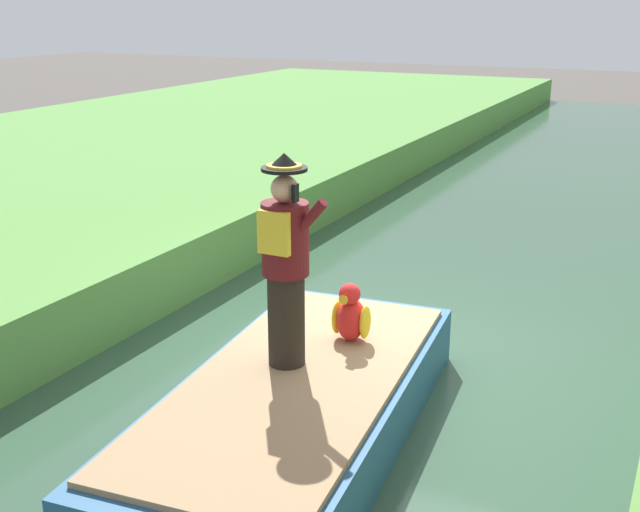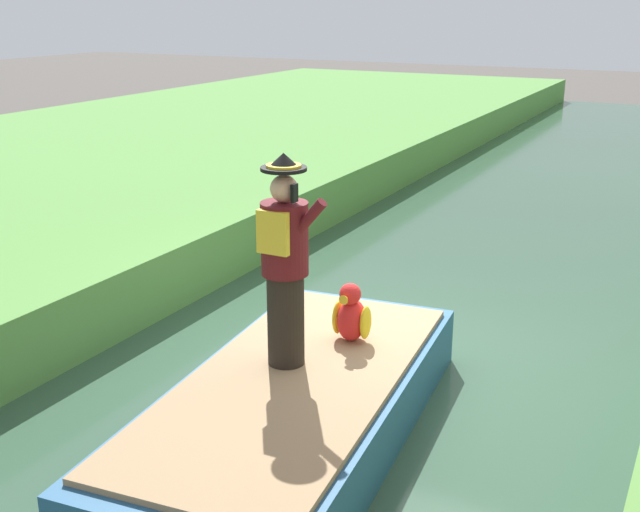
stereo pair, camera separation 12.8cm
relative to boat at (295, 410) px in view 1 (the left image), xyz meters
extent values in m
plane|color=#4C4742|center=(0.00, 1.89, -0.40)|extent=(80.00, 80.00, 0.00)
cube|color=#33513D|center=(0.00, 1.89, -0.35)|extent=(5.46, 48.00, 0.10)
cube|color=#23517A|center=(0.00, 0.00, -0.02)|extent=(2.20, 4.35, 0.56)
cube|color=#997A56|center=(0.00, 0.00, 0.28)|extent=(2.02, 4.01, 0.05)
cylinder|color=black|center=(-0.19, 0.22, 0.72)|extent=(0.32, 0.32, 0.82)
cylinder|color=#561419|center=(-0.19, 0.22, 1.44)|extent=(0.40, 0.40, 0.62)
cube|color=gold|center=(-0.19, 0.03, 1.54)|extent=(0.28, 0.06, 0.36)
sphere|color=#DBA884|center=(-0.19, 0.22, 1.86)|extent=(0.23, 0.23, 0.23)
cylinder|color=black|center=(-0.19, 0.22, 2.03)|extent=(0.38, 0.38, 0.03)
cone|color=black|center=(-0.19, 0.22, 2.10)|extent=(0.26, 0.26, 0.12)
cylinder|color=gold|center=(-0.19, 0.22, 2.05)|extent=(0.29, 0.29, 0.02)
cylinder|color=#561419|center=(0.03, 0.18, 1.62)|extent=(0.38, 0.09, 0.43)
cube|color=black|center=(-0.06, 0.16, 1.85)|extent=(0.03, 0.08, 0.15)
ellipsoid|color=red|center=(0.11, 0.92, 0.51)|extent=(0.26, 0.32, 0.40)
sphere|color=red|center=(0.11, 0.88, 0.78)|extent=(0.20, 0.20, 0.20)
cone|color=yellow|center=(0.11, 0.78, 0.77)|extent=(0.09, 0.09, 0.09)
ellipsoid|color=yellow|center=(-0.03, 0.92, 0.51)|extent=(0.08, 0.20, 0.32)
ellipsoid|color=yellow|center=(0.25, 0.92, 0.51)|extent=(0.08, 0.20, 0.32)
camera|label=1|loc=(2.85, -5.32, 3.33)|focal=44.61mm
camera|label=2|loc=(2.96, -5.26, 3.33)|focal=44.61mm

